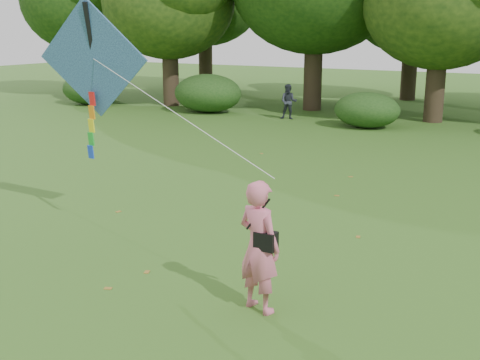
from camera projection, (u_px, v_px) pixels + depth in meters
The scene contains 7 objects.
ground at pixel (253, 334), 7.94m from camera, with size 100.00×100.00×0.00m, color #265114.
man_kite_flyer at pixel (259, 246), 8.42m from camera, with size 0.70×0.46×1.92m, color #D76580.
bystander_left at pixel (289, 102), 26.30m from camera, with size 0.74×0.58×1.53m, color #282C35.
crossbody_bag at pixel (266, 240), 8.31m from camera, with size 0.43×0.20×0.73m.
flying_kite at pixel (93, 61), 11.13m from camera, with size 5.65×1.88×3.04m.
shrub_band at pixel (454, 110), 22.93m from camera, with size 39.15×3.22×1.88m.
fallen_leaves at pixel (219, 241), 11.41m from camera, with size 9.38×13.27×0.01m.
Camera 1 is at (3.39, -6.35, 3.94)m, focal length 45.00 mm.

